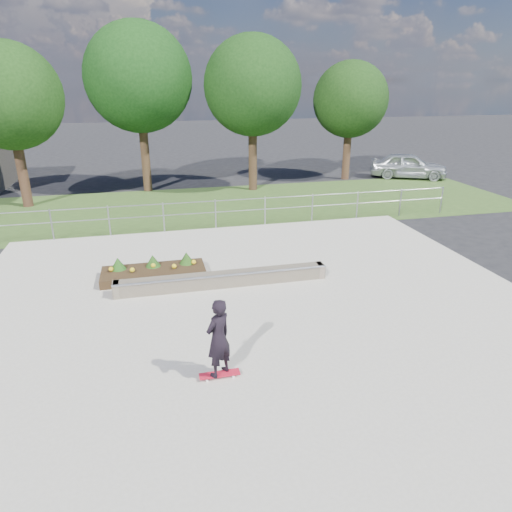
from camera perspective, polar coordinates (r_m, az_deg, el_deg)
The scene contains 12 objects.
ground at distance 11.35m, azimuth 0.78°, elevation -7.94°, with size 120.00×120.00×0.00m, color black.
grass_verge at distance 21.48m, azimuth -6.44°, elevation 6.14°, with size 30.00×8.00×0.02m, color #2F4A1D.
concrete_slab at distance 11.34m, azimuth 0.78°, elevation -7.81°, with size 15.00×15.00×0.06m, color #A8A395.
fence at distance 17.93m, azimuth -5.09°, elevation 5.69°, with size 20.06×0.06×1.20m.
tree_far_left at distance 23.30m, azimuth -28.54°, elevation 17.09°, with size 4.55×4.55×7.15m.
tree_mid_left at distance 24.62m, azimuth -14.47°, elevation 20.72°, with size 5.25×5.25×8.25m.
tree_mid_right at distance 24.24m, azimuth -0.43°, elevation 20.45°, with size 4.90×4.90×7.70m.
tree_far_right at distance 27.62m, azimuth 11.72°, elevation 18.56°, with size 4.20×4.20×6.60m.
grind_ledge at distance 12.92m, azimuth -4.14°, elevation -2.92°, with size 6.00×0.44×0.43m.
planter_bed at distance 13.84m, azimuth -12.67°, elevation -1.81°, with size 3.00×1.20×0.61m.
skateboarder at distance 8.82m, azimuth -4.73°, elevation -10.23°, with size 0.80×0.66×1.69m.
parked_car at distance 29.24m, azimuth 18.51°, elevation 10.68°, with size 1.78×4.42×1.51m, color #AAAEB3.
Camera 1 is at (-2.45, -9.62, 5.51)m, focal length 32.00 mm.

